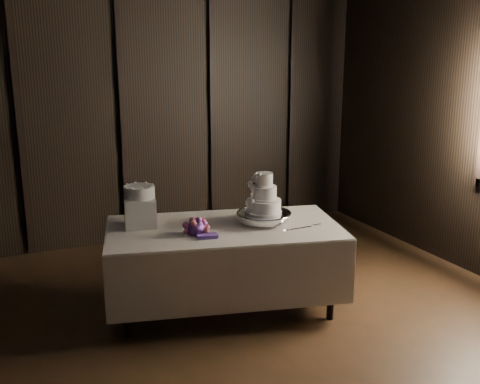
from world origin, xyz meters
name	(u,v)px	position (x,y,z in m)	size (l,w,h in m)	color
room	(255,178)	(0.00, 0.00, 1.50)	(6.08, 7.08, 3.08)	black
display_table	(224,264)	(0.36, 1.34, 0.42)	(2.18, 1.48, 0.76)	beige
cake_stand	(264,217)	(0.72, 1.30, 0.81)	(0.48, 0.48, 0.09)	silver
wedding_cake	(262,198)	(0.69, 1.29, 0.99)	(0.33, 0.30, 0.36)	white
bouquet	(196,228)	(0.07, 1.24, 0.82)	(0.27, 0.37, 0.18)	#E06261
box_pedestal	(140,212)	(-0.29, 1.65, 0.89)	(0.26, 0.26, 0.25)	white
small_cake	(139,192)	(-0.29, 1.65, 1.06)	(0.26, 0.26, 0.10)	white
cake_knife	(298,229)	(0.90, 1.01, 0.77)	(0.37, 0.02, 0.01)	silver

